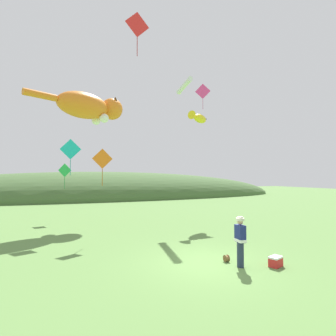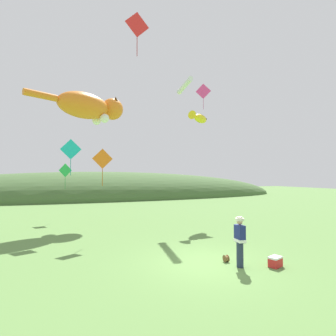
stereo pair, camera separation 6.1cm
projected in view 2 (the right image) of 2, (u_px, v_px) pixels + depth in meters
ground_plane at (206, 263)px, 9.64m from camera, size 120.00×120.00×0.00m
distant_hill_ridge at (102, 198)px, 39.62m from camera, size 60.76×15.94×7.82m
festival_attendant at (240, 240)px, 9.27m from camera, size 0.30×0.44×1.77m
kite_spool at (226, 258)px, 9.81m from camera, size 0.15×0.26×0.26m
picnic_cooler at (275, 262)px, 9.29m from camera, size 0.57×0.47×0.36m
kite_giant_cat at (90, 107)px, 19.20m from camera, size 6.73×3.75×2.20m
kite_fish_windsock at (199, 118)px, 20.00m from camera, size 2.28×1.99×0.74m
kite_tube_streamer at (184, 86)px, 19.21m from camera, size 0.77×2.90×0.44m
kite_diamond_teal at (71, 150)px, 14.81m from camera, size 1.15×0.22×2.07m
kite_diamond_green at (65, 171)px, 19.41m from camera, size 0.92×0.49×1.93m
kite_diamond_pink at (203, 91)px, 22.41m from camera, size 1.13×0.70×2.21m
kite_diamond_orange at (103, 159)px, 13.80m from camera, size 1.07×0.08×1.97m
kite_diamond_red at (137, 25)px, 12.27m from camera, size 1.20×0.18×2.11m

